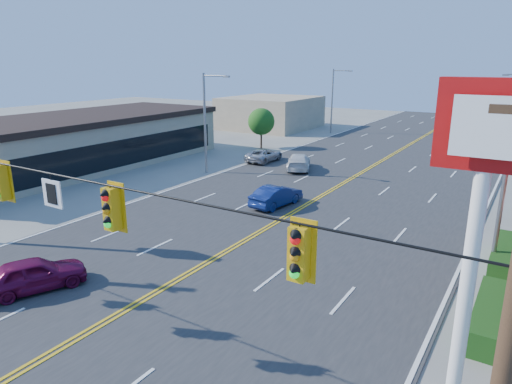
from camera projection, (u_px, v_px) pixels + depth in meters
The scene contains 14 objects.
ground at pixel (50, 356), 14.18m from camera, with size 160.00×160.00×0.00m, color gray.
road at pixel (318, 198), 30.49m from camera, with size 20.00×120.00×0.06m, color #2D2D30.
signal_span at pixel (26, 206), 12.90m from camera, with size 24.32×0.34×9.00m.
kfc_pylon at pixel (481, 190), 10.19m from camera, with size 2.20×0.36×8.50m.
strip_mall at pixel (77, 141), 39.45m from camera, with size 10.40×26.40×4.40m.
streetlight_se at pixel (501, 170), 18.87m from camera, with size 2.55×0.25×8.00m.
streetlight_sw at pixel (207, 118), 36.39m from camera, with size 2.55×0.25×8.00m.
streetlight_nw at pixel (334, 97), 57.59m from camera, with size 2.55×0.25×8.00m.
tree_west at pixel (261, 122), 47.77m from camera, with size 2.80×2.80×4.20m.
bld_west_far at pixel (271, 113), 62.94m from camera, with size 11.00×12.00×4.20m, color tan.
car_magenta at pixel (34, 276), 18.04m from camera, with size 1.58×3.93×1.34m, color maroon.
car_blue at pixel (276, 197), 28.67m from camera, with size 1.39×3.98×1.31m, color navy.
car_white at pixel (299, 162), 38.47m from camera, with size 1.87×4.61×1.34m, color silver.
car_silver at pixel (264, 156), 41.55m from camera, with size 1.97×4.26×1.18m, color #ADACB1.
Camera 1 is at (11.93, -6.98, 8.81)m, focal length 32.00 mm.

